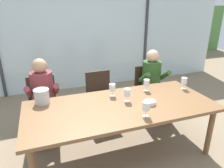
# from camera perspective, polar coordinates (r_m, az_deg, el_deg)

# --- Properties ---
(ground) EXTENTS (14.00, 14.00, 0.00)m
(ground) POSITION_cam_1_polar(r_m,az_deg,el_deg) (3.74, -3.39, -9.18)
(ground) COLOR #847056
(window_glass_panel) EXTENTS (7.55, 0.03, 2.60)m
(window_glass_panel) POSITION_cam_1_polar(r_m,az_deg,el_deg) (4.82, -9.26, 13.87)
(window_glass_panel) COLOR silver
(window_glass_panel) RESTS_ON ground
(window_mullion_right) EXTENTS (0.06, 0.06, 2.60)m
(window_mullion_right) POSITION_cam_1_polar(r_m,az_deg,el_deg) (5.37, 9.45, 14.58)
(window_mullion_right) COLOR #38383D
(window_mullion_right) RESTS_ON ground
(hillside_vineyard) EXTENTS (13.55, 2.40, 1.88)m
(hillside_vineyard) POSITION_cam_1_polar(r_m,az_deg,el_deg) (8.44, -13.95, 14.05)
(hillside_vineyard) COLOR #568942
(hillside_vineyard) RESTS_ON ground
(dining_table) EXTENTS (2.35, 1.03, 0.72)m
(dining_table) POSITION_cam_1_polar(r_m,az_deg,el_deg) (2.59, 2.62, -7.05)
(dining_table) COLOR brown
(dining_table) RESTS_ON ground
(chair_near_curtain) EXTENTS (0.44, 0.44, 0.86)m
(chair_near_curtain) POSITION_cam_1_polar(r_m,az_deg,el_deg) (3.36, -18.76, -4.32)
(chair_near_curtain) COLOR #332319
(chair_near_curtain) RESTS_ON ground
(chair_left_of_center) EXTENTS (0.46, 0.46, 0.86)m
(chair_left_of_center) POSITION_cam_1_polar(r_m,az_deg,el_deg) (3.42, -3.31, -2.70)
(chair_left_of_center) COLOR #332319
(chair_left_of_center) RESTS_ON ground
(chair_center) EXTENTS (0.47, 0.47, 0.86)m
(chair_center) POSITION_cam_1_polar(r_m,az_deg,el_deg) (3.80, 9.88, -0.52)
(chair_center) COLOR #332319
(chair_center) RESTS_ON ground
(person_maroon_top) EXTENTS (0.47, 0.61, 1.18)m
(person_maroon_top) POSITION_cam_1_polar(r_m,az_deg,el_deg) (3.14, -18.67, -2.69)
(person_maroon_top) COLOR brown
(person_maroon_top) RESTS_ON ground
(person_olive_shirt) EXTENTS (0.47, 0.62, 1.18)m
(person_olive_shirt) POSITION_cam_1_polar(r_m,az_deg,el_deg) (3.61, 11.39, 1.14)
(person_olive_shirt) COLOR #2D5123
(person_olive_shirt) RESTS_ON ground
(ice_bucket_primary) EXTENTS (0.19, 0.19, 0.19)m
(ice_bucket_primary) POSITION_cam_1_polar(r_m,az_deg,el_deg) (2.70, -18.99, -3.18)
(ice_bucket_primary) COLOR #B7B7BC
(ice_bucket_primary) RESTS_ON dining_table
(tasting_bowl) EXTENTS (0.14, 0.14, 0.05)m
(tasting_bowl) POSITION_cam_1_polar(r_m,az_deg,el_deg) (2.60, 10.54, -5.08)
(tasting_bowl) COLOR silver
(tasting_bowl) RESTS_ON dining_table
(wine_glass_by_left_taster) EXTENTS (0.08, 0.08, 0.17)m
(wine_glass_by_left_taster) POSITION_cam_1_polar(r_m,az_deg,el_deg) (2.75, 0.07, -1.03)
(wine_glass_by_left_taster) COLOR silver
(wine_glass_by_left_taster) RESTS_ON dining_table
(wine_glass_near_bucket) EXTENTS (0.08, 0.08, 0.17)m
(wine_glass_near_bucket) POSITION_cam_1_polar(r_m,az_deg,el_deg) (2.28, 9.51, -6.19)
(wine_glass_near_bucket) COLOR silver
(wine_glass_near_bucket) RESTS_ON dining_table
(wine_glass_center_pour) EXTENTS (0.08, 0.08, 0.17)m
(wine_glass_center_pour) POSITION_cam_1_polar(r_m,az_deg,el_deg) (2.60, 4.25, -2.51)
(wine_glass_center_pour) COLOR silver
(wine_glass_center_pour) RESTS_ON dining_table
(wine_glass_by_right_taster) EXTENTS (0.08, 0.08, 0.17)m
(wine_glass_by_right_taster) POSITION_cam_1_polar(r_m,az_deg,el_deg) (2.96, 9.59, 0.22)
(wine_glass_by_right_taster) COLOR silver
(wine_glass_by_right_taster) RESTS_ON dining_table
(wine_glass_spare_empty) EXTENTS (0.08, 0.08, 0.17)m
(wine_glass_spare_empty) POSITION_cam_1_polar(r_m,az_deg,el_deg) (3.17, 19.43, 0.70)
(wine_glass_spare_empty) COLOR silver
(wine_glass_spare_empty) RESTS_ON dining_table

